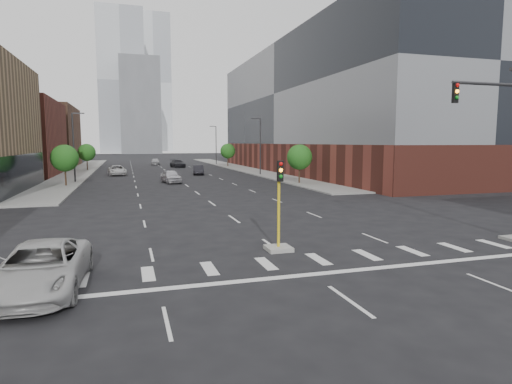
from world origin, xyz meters
name	(u,v)px	position (x,y,z in m)	size (l,w,h in m)	color
ground	(384,325)	(0.00, 0.00, 0.00)	(400.00, 400.00, 0.00)	black
sidewalk_left_far	(81,171)	(-15.00, 74.00, 0.07)	(5.00, 92.00, 0.15)	gray
sidewalk_right_far	(239,168)	(15.00, 74.00, 0.07)	(5.00, 92.00, 0.15)	gray
building_left_far_b	(25,136)	(-27.50, 92.00, 6.50)	(20.00, 24.00, 13.00)	brown
building_right_main	(337,110)	(29.50, 60.00, 11.00)	(24.00, 70.00, 22.00)	brown
tower_left	(122,83)	(-8.00, 220.00, 35.00)	(22.00, 22.00, 70.00)	#B2B7BC
tower_right	(153,84)	(10.00, 260.00, 40.00)	(20.00, 20.00, 80.00)	#B2B7BC
tower_mid	(140,106)	(0.00, 200.00, 22.00)	(18.00, 18.00, 44.00)	slate
median_traffic_signal	(279,231)	(0.00, 8.97, 0.97)	(1.20, 1.20, 4.40)	#999993
streetlight_right_a	(260,144)	(13.41, 55.00, 5.01)	(1.60, 0.22, 9.07)	#2D2D30
streetlight_right_b	(216,143)	(13.41, 90.00, 5.01)	(1.60, 0.22, 9.07)	#2D2D30
streetlight_left	(74,144)	(-13.41, 50.00, 5.01)	(1.60, 0.22, 9.07)	#2D2D30
tree_left_near	(65,158)	(-14.00, 45.00, 3.39)	(3.20, 3.20, 4.85)	#382619
tree_left_far	(87,152)	(-14.00, 75.00, 3.39)	(3.20, 3.20, 4.85)	#382619
tree_right_near	(299,157)	(14.00, 40.00, 3.39)	(3.20, 3.20, 4.85)	#382619
tree_right_far	(228,151)	(14.00, 80.00, 3.39)	(3.20, 3.20, 4.85)	#382619
car_near_left	(171,176)	(-1.50, 46.10, 0.85)	(2.01, 5.01, 1.71)	silver
car_mid_right	(198,170)	(4.23, 59.29, 0.78)	(1.65, 4.73, 1.56)	black
car_far_left	(117,170)	(-8.49, 61.85, 0.79)	(2.62, 5.68, 1.58)	silver
car_deep_right	(178,163)	(3.33, 80.98, 0.82)	(2.30, 5.67, 1.65)	black
car_distant	(155,162)	(-0.50, 92.64, 0.78)	(1.83, 4.56, 1.55)	#B2B3B7
parked_minivan	(41,268)	(-10.00, 6.00, 0.85)	(2.83, 6.14, 1.71)	#B4B4B4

